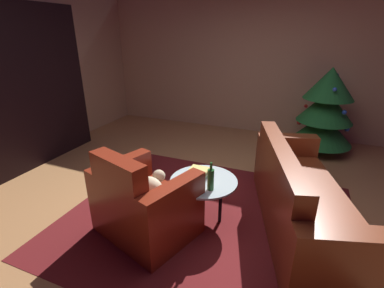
% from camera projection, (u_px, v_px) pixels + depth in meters
% --- Properties ---
extents(ground_plane, '(7.58, 7.58, 0.00)m').
position_uv_depth(ground_plane, '(216.00, 205.00, 3.27)').
color(ground_plane, '#B1794A').
extents(wall_back, '(6.43, 0.06, 2.54)m').
position_uv_depth(wall_back, '(264.00, 67.00, 5.23)').
color(wall_back, tan).
rests_on(wall_back, ground).
extents(wall_left, '(0.06, 5.74, 2.54)m').
position_uv_depth(wall_left, '(2.00, 79.00, 3.91)').
color(wall_left, tan).
rests_on(wall_left, ground).
extents(area_rug, '(2.99, 2.53, 0.01)m').
position_uv_depth(area_rug, '(207.00, 218.00, 3.03)').
color(area_rug, maroon).
rests_on(area_rug, ground).
extents(bookshelf_unit, '(0.35, 1.84, 2.28)m').
position_uv_depth(bookshelf_unit, '(34.00, 86.00, 4.11)').
color(bookshelf_unit, black).
rests_on(bookshelf_unit, ground).
extents(armchair_red, '(1.08, 0.96, 0.91)m').
position_uv_depth(armchair_red, '(144.00, 205.00, 2.71)').
color(armchair_red, maroon).
rests_on(armchair_red, ground).
extents(couch_red, '(1.28, 2.13, 0.88)m').
position_uv_depth(couch_red, '(300.00, 201.00, 2.80)').
color(couch_red, maroon).
rests_on(couch_red, ground).
extents(coffee_table, '(0.70, 0.70, 0.46)m').
position_uv_depth(coffee_table, '(204.00, 184.00, 2.91)').
color(coffee_table, black).
rests_on(coffee_table, ground).
extents(book_stack_on_table, '(0.19, 0.17, 0.11)m').
position_uv_depth(book_stack_on_table, '(199.00, 173.00, 2.90)').
color(book_stack_on_table, gray).
rests_on(book_stack_on_table, coffee_table).
extents(bottle_on_table, '(0.07, 0.07, 0.29)m').
position_uv_depth(bottle_on_table, '(211.00, 179.00, 2.67)').
color(bottle_on_table, '#225827').
rests_on(bottle_on_table, coffee_table).
extents(decorated_tree, '(0.96, 0.96, 1.39)m').
position_uv_depth(decorated_tree, '(325.00, 110.00, 4.47)').
color(decorated_tree, brown).
rests_on(decorated_tree, ground).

